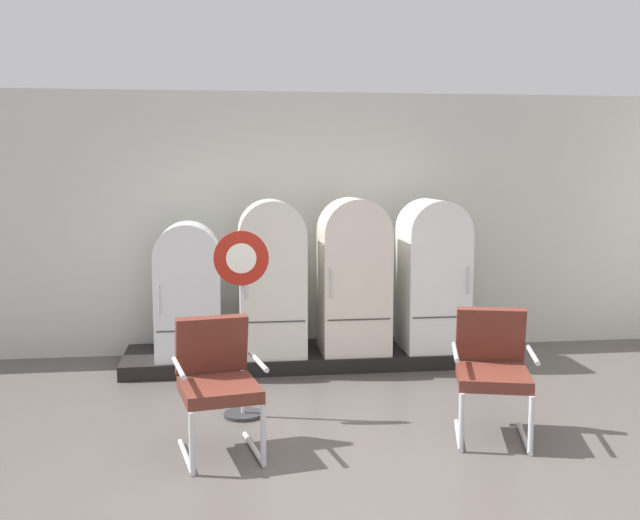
{
  "coord_description": "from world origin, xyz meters",
  "views": [
    {
      "loc": [
        -0.92,
        -4.53,
        2.05
      ],
      "look_at": [
        0.05,
        2.75,
        1.13
      ],
      "focal_mm": 41.65,
      "sensor_mm": 36.0,
      "label": 1
    }
  ],
  "objects_px": {
    "refrigerator_1": "(272,273)",
    "armchair_left": "(217,377)",
    "refrigerator_0": "(188,287)",
    "refrigerator_3": "(433,270)",
    "armchair_right": "(492,365)",
    "sign_stand": "(242,328)",
    "refrigerator_2": "(354,271)"
  },
  "relations": [
    {
      "from": "refrigerator_1",
      "to": "armchair_left",
      "type": "distance_m",
      "value": 2.3
    },
    {
      "from": "refrigerator_0",
      "to": "refrigerator_1",
      "type": "height_order",
      "value": "refrigerator_1"
    },
    {
      "from": "refrigerator_3",
      "to": "armchair_right",
      "type": "distance_m",
      "value": 2.24
    },
    {
      "from": "refrigerator_0",
      "to": "armchair_right",
      "type": "distance_m",
      "value": 3.22
    },
    {
      "from": "refrigerator_0",
      "to": "armchair_left",
      "type": "height_order",
      "value": "refrigerator_0"
    },
    {
      "from": "refrigerator_1",
      "to": "armchair_right",
      "type": "bearing_deg",
      "value": -54.55
    },
    {
      "from": "sign_stand",
      "to": "refrigerator_3",
      "type": "bearing_deg",
      "value": 36.71
    },
    {
      "from": "refrigerator_2",
      "to": "armchair_right",
      "type": "height_order",
      "value": "refrigerator_2"
    },
    {
      "from": "refrigerator_2",
      "to": "armchair_left",
      "type": "bearing_deg",
      "value": -122.24
    },
    {
      "from": "refrigerator_2",
      "to": "sign_stand",
      "type": "xyz_separation_m",
      "value": [
        -1.19,
        -1.49,
        -0.24
      ]
    },
    {
      "from": "refrigerator_3",
      "to": "sign_stand",
      "type": "height_order",
      "value": "refrigerator_3"
    },
    {
      "from": "refrigerator_2",
      "to": "armchair_right",
      "type": "distance_m",
      "value": 2.31
    },
    {
      "from": "refrigerator_1",
      "to": "armchair_left",
      "type": "relative_size",
      "value": 1.63
    },
    {
      "from": "refrigerator_1",
      "to": "armchair_left",
      "type": "xyz_separation_m",
      "value": [
        -0.55,
        -2.19,
        -0.43
      ]
    },
    {
      "from": "sign_stand",
      "to": "refrigerator_2",
      "type": "bearing_deg",
      "value": 51.33
    },
    {
      "from": "refrigerator_1",
      "to": "refrigerator_3",
      "type": "height_order",
      "value": "refrigerator_1"
    },
    {
      "from": "refrigerator_3",
      "to": "refrigerator_1",
      "type": "bearing_deg",
      "value": -178.49
    },
    {
      "from": "refrigerator_3",
      "to": "sign_stand",
      "type": "distance_m",
      "value": 2.55
    },
    {
      "from": "refrigerator_0",
      "to": "sign_stand",
      "type": "height_order",
      "value": "sign_stand"
    },
    {
      "from": "refrigerator_2",
      "to": "refrigerator_0",
      "type": "bearing_deg",
      "value": -179.59
    },
    {
      "from": "refrigerator_0",
      "to": "refrigerator_3",
      "type": "height_order",
      "value": "refrigerator_3"
    },
    {
      "from": "refrigerator_0",
      "to": "sign_stand",
      "type": "xyz_separation_m",
      "value": [
        0.5,
        -1.47,
        -0.11
      ]
    },
    {
      "from": "refrigerator_0",
      "to": "refrigerator_1",
      "type": "relative_size",
      "value": 0.86
    },
    {
      "from": "sign_stand",
      "to": "refrigerator_1",
      "type": "bearing_deg",
      "value": 76.87
    },
    {
      "from": "refrigerator_1",
      "to": "refrigerator_3",
      "type": "xyz_separation_m",
      "value": [
        1.69,
        0.04,
        -0.0
      ]
    },
    {
      "from": "refrigerator_0",
      "to": "refrigerator_2",
      "type": "height_order",
      "value": "refrigerator_2"
    },
    {
      "from": "sign_stand",
      "to": "refrigerator_0",
      "type": "bearing_deg",
      "value": 108.59
    },
    {
      "from": "armchair_left",
      "to": "armchair_right",
      "type": "xyz_separation_m",
      "value": [
        2.08,
        0.04,
        0.0
      ]
    },
    {
      "from": "refrigerator_1",
      "to": "armchair_right",
      "type": "relative_size",
      "value": 1.63
    },
    {
      "from": "refrigerator_0",
      "to": "refrigerator_1",
      "type": "bearing_deg",
      "value": -0.13
    },
    {
      "from": "armchair_right",
      "to": "armchair_left",
      "type": "bearing_deg",
      "value": -178.82
    },
    {
      "from": "refrigerator_1",
      "to": "sign_stand",
      "type": "height_order",
      "value": "refrigerator_1"
    }
  ]
}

